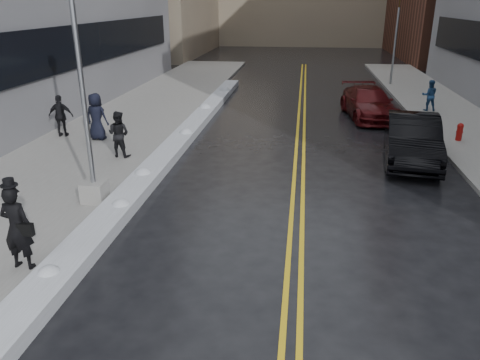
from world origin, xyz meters
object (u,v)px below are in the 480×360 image
(pedestrian_fedora, at_px, (17,228))
(car_black, at_px, (412,139))
(fire_hydrant, at_px, (460,131))
(pedestrian_east, at_px, (429,95))
(pedestrian_d, at_px, (61,116))
(lamppost, at_px, (86,121))
(car_maroon, at_px, (369,103))
(pedestrian_b, at_px, (119,134))
(pedestrian_c, at_px, (96,117))
(traffic_signal, at_px, (396,35))

(pedestrian_fedora, relative_size, car_black, 0.37)
(fire_hydrant, bearing_deg, pedestrian_east, 89.34)
(pedestrian_fedora, height_order, pedestrian_east, pedestrian_fedora)
(pedestrian_east, bearing_deg, pedestrian_d, 24.05)
(lamppost, relative_size, car_maroon, 1.47)
(fire_hydrant, xyz_separation_m, pedestrian_fedora, (-12.36, -11.60, 0.55))
(pedestrian_b, distance_m, car_maroon, 12.85)
(lamppost, height_order, pedestrian_fedora, lamppost)
(lamppost, relative_size, pedestrian_fedora, 4.01)
(fire_hydrant, distance_m, pedestrian_d, 16.65)
(pedestrian_fedora, bearing_deg, lamppost, -87.96)
(pedestrian_east, xyz_separation_m, car_maroon, (-3.25, -1.43, -0.20))
(car_maroon, bearing_deg, car_black, -91.53)
(fire_hydrant, distance_m, pedestrian_fedora, 16.96)
(pedestrian_b, distance_m, pedestrian_c, 2.69)
(pedestrian_c, distance_m, pedestrian_east, 16.72)
(car_maroon, bearing_deg, traffic_signal, 66.99)
(lamppost, bearing_deg, car_maroon, 53.34)
(fire_hydrant, height_order, pedestrian_d, pedestrian_d)
(pedestrian_d, distance_m, car_maroon, 14.59)
(lamppost, bearing_deg, pedestrian_c, 112.63)
(pedestrian_b, bearing_deg, pedestrian_east, -134.61)
(pedestrian_east, bearing_deg, lamppost, 48.38)
(traffic_signal, xyz_separation_m, pedestrian_c, (-14.37, -15.84, -2.29))
(pedestrian_c, xyz_separation_m, car_black, (12.41, -0.76, -0.27))
(lamppost, distance_m, car_maroon, 15.37)
(car_maroon, bearing_deg, lamppost, -134.27)
(pedestrian_east, height_order, car_black, pedestrian_east)
(lamppost, relative_size, car_black, 1.48)
(pedestrian_d, xyz_separation_m, car_black, (14.11, -1.03, -0.18))
(traffic_signal, relative_size, pedestrian_d, 3.42)
(lamppost, distance_m, traffic_signal, 24.98)
(lamppost, xyz_separation_m, car_maroon, (9.11, 12.25, -1.78))
(lamppost, bearing_deg, car_black, 28.73)
(traffic_signal, bearing_deg, pedestrian_fedora, -114.85)
(pedestrian_b, distance_m, pedestrian_east, 16.30)
(pedestrian_fedora, bearing_deg, pedestrian_c, -72.62)
(pedestrian_b, xyz_separation_m, pedestrian_east, (13.19, 9.57, -0.06))
(pedestrian_east, bearing_deg, traffic_signal, -85.61)
(traffic_signal, bearing_deg, fire_hydrant, -87.95)
(pedestrian_fedora, distance_m, car_black, 13.38)
(pedestrian_east, height_order, car_maroon, pedestrian_east)
(pedestrian_d, bearing_deg, traffic_signal, -144.50)
(lamppost, xyz_separation_m, traffic_signal, (11.80, 22.00, 0.87))
(pedestrian_c, height_order, car_black, pedestrian_c)
(pedestrian_d, height_order, pedestrian_east, pedestrian_d)
(pedestrian_c, bearing_deg, fire_hydrant, -163.37)
(fire_hydrant, bearing_deg, pedestrian_b, -163.48)
(fire_hydrant, relative_size, pedestrian_fedora, 0.38)
(pedestrian_fedora, xyz_separation_m, pedestrian_east, (12.42, 17.28, -0.15))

